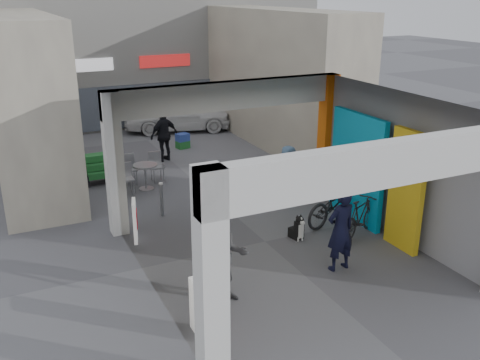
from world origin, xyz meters
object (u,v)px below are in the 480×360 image
cafe_set (139,176)px  white_van (178,113)px  border_collie (298,229)px  man_back_turned (225,258)px  man_elderly (288,172)px  bicycle_front (336,203)px  man_with_dog (341,230)px  produce_stand (105,171)px  man_crates (164,135)px  bicycle_rear (360,217)px

cafe_set → white_van: 6.86m
border_collie → man_back_turned: man_back_turned is taller
cafe_set → man_elderly: (3.59, -2.72, 0.45)m
bicycle_front → white_van: (-0.52, 10.75, 0.21)m
man_with_dog → man_elderly: size_ratio=1.19×
produce_stand → man_back_turned: 7.78m
produce_stand → man_crates: bearing=46.8°
man_back_turned → white_van: man_back_turned is taller
produce_stand → man_back_turned: size_ratio=0.72×
man_back_turned → produce_stand: bearing=105.8°
cafe_set → man_with_dog: size_ratio=0.83×
man_crates → white_van: 4.23m
man_with_dog → man_back_turned: size_ratio=0.99×
man_with_dog → man_crates: man_crates is taller
man_back_turned → man_crates: size_ratio=1.00×
bicycle_rear → man_elderly: bearing=-18.0°
produce_stand → border_collie: 6.87m
border_collie → white_van: (0.86, 11.17, 0.49)m
produce_stand → man_elderly: bearing=-21.2°
man_with_dog → man_elderly: bearing=-108.6°
white_van → bicycle_front: bearing=-161.2°
man_with_dog → cafe_set: bearing=-73.3°
man_with_dog → man_crates: size_ratio=1.00×
white_van → produce_stand: bearing=157.0°
produce_stand → man_back_turned: (0.65, -7.73, 0.58)m
cafe_set → produce_stand: bearing=135.4°
border_collie → bicycle_front: 1.47m
white_van → man_with_dog: bearing=-167.7°
cafe_set → man_with_dog: bearing=-69.9°
man_crates → bicycle_rear: (2.41, -7.81, -0.44)m
man_back_turned → white_van: bearing=85.7°
produce_stand → bicycle_front: (4.69, -5.60, 0.20)m
man_back_turned → bicycle_rear: (4.12, 1.25, -0.44)m
man_with_dog → man_elderly: man_with_dog is taller
man_crates → bicycle_front: size_ratio=0.88×
man_crates → bicycle_rear: size_ratio=1.15×
bicycle_rear → white_van: 11.65m
border_collie → man_crates: 7.44m
produce_stand → man_back_turned: bearing=-67.7°
border_collie → bicycle_rear: bicycle_rear is taller
cafe_set → bicycle_rear: 6.86m
border_collie → man_elderly: man_elderly is taller
man_back_turned → man_crates: man_back_turned is taller
man_elderly → bicycle_front: man_elderly is taller
man_with_dog → bicycle_rear: (1.42, 1.15, -0.44)m
border_collie → bicycle_front: bearing=6.7°
bicycle_rear → white_van: (-0.60, 11.63, 0.27)m
man_back_turned → man_crates: bearing=90.3°
cafe_set → border_collie: bearing=-64.7°
man_with_dog → bicycle_front: 2.46m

